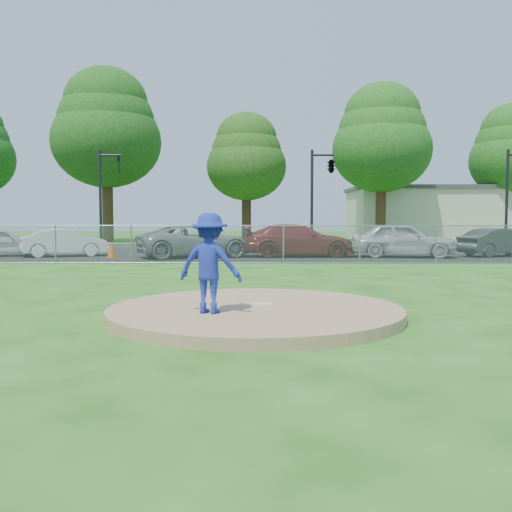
{
  "coord_description": "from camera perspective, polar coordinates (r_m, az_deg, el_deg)",
  "views": [
    {
      "loc": [
        0.1,
        -10.38,
        1.87
      ],
      "look_at": [
        0.0,
        2.0,
        1.0
      ],
      "focal_mm": 40.0,
      "sensor_mm": 36.0,
      "label": 1
    }
  ],
  "objects": [
    {
      "name": "traffic_signal_center",
      "position": [
        32.73,
        7.34,
        8.78
      ],
      "size": [
        1.42,
        2.48,
        5.6
      ],
      "color": "black",
      "rests_on": "ground"
    },
    {
      "name": "parked_car_darkred",
      "position": [
        26.29,
        4.3,
        1.57
      ],
      "size": [
        5.22,
        2.29,
        1.49
      ],
      "primitive_type": "imported",
      "rotation": [
        0.0,
        0.0,
        1.61
      ],
      "color": "maroon",
      "rests_on": "parking_lot"
    },
    {
      "name": "pitcher",
      "position": [
        9.81,
        -4.64,
        -0.72
      ],
      "size": [
        1.24,
        0.92,
        1.72
      ],
      "primitive_type": "imported",
      "rotation": [
        0.0,
        0.0,
        2.87
      ],
      "color": "#1C2C9A",
      "rests_on": "pitchers_mound"
    },
    {
      "name": "chain_link_fence",
      "position": [
        22.41,
        0.21,
        1.15
      ],
      "size": [
        40.0,
        0.06,
        1.5
      ],
      "primitive_type": "cube",
      "color": "gray",
      "rests_on": "ground"
    },
    {
      "name": "commercial_building",
      "position": [
        50.93,
        18.7,
        4.12
      ],
      "size": [
        16.4,
        9.4,
        4.3
      ],
      "color": "beige",
      "rests_on": "ground"
    },
    {
      "name": "traffic_signal_left",
      "position": [
        33.61,
        -14.93,
        6.42
      ],
      "size": [
        1.28,
        0.2,
        5.6
      ],
      "color": "black",
      "rests_on": "ground"
    },
    {
      "name": "ground",
      "position": [
        20.47,
        0.18,
        -1.23
      ],
      "size": [
        120.0,
        120.0,
        0.0
      ],
      "primitive_type": "plane",
      "color": "#1D5813",
      "rests_on": "ground"
    },
    {
      "name": "traffic_signal_right",
      "position": [
        35.36,
        24.17,
        6.08
      ],
      "size": [
        1.28,
        0.2,
        5.6
      ],
      "color": "black",
      "rests_on": "ground"
    },
    {
      "name": "parked_car_pearl",
      "position": [
        26.69,
        14.45,
        1.59
      ],
      "size": [
        4.87,
        2.51,
        1.58
      ],
      "primitive_type": "imported",
      "rotation": [
        0.0,
        0.0,
        1.43
      ],
      "color": "#BABCBF",
      "rests_on": "parking_lot"
    },
    {
      "name": "pitching_rubber",
      "position": [
        10.71,
        -0.08,
        -4.84
      ],
      "size": [
        0.6,
        0.15,
        0.04
      ],
      "primitive_type": "cube",
      "color": "white",
      "rests_on": "pitchers_mound"
    },
    {
      "name": "tree_center",
      "position": [
        44.63,
        -0.97,
        9.92
      ],
      "size": [
        6.16,
        6.16,
        9.84
      ],
      "color": "#351E13",
      "rests_on": "ground"
    },
    {
      "name": "traffic_cone",
      "position": [
        26.2,
        -14.26,
        0.61
      ],
      "size": [
        0.37,
        0.37,
        0.72
      ],
      "primitive_type": "cone",
      "color": "#D95B0B",
      "rests_on": "parking_lot"
    },
    {
      "name": "parked_car_silver",
      "position": [
        29.0,
        -24.19,
        1.29
      ],
      "size": [
        4.18,
        3.03,
        1.32
      ],
      "primitive_type": "imported",
      "rotation": [
        0.0,
        0.0,
        2.0
      ],
      "color": "#BCBCC1",
      "rests_on": "parking_lot"
    },
    {
      "name": "parked_car_gray",
      "position": [
        25.9,
        -6.04,
        1.48
      ],
      "size": [
        5.76,
        4.28,
        1.45
      ],
      "primitive_type": "imported",
      "rotation": [
        0.0,
        0.0,
        1.97
      ],
      "color": "gray",
      "rests_on": "parking_lot"
    },
    {
      "name": "parked_car_white",
      "position": [
        27.83,
        -18.58,
        1.29
      ],
      "size": [
        4.11,
        2.72,
        1.28
      ],
      "primitive_type": "imported",
      "rotation": [
        0.0,
        0.0,
        1.96
      ],
      "color": "white",
      "rests_on": "parking_lot"
    },
    {
      "name": "tree_right",
      "position": [
        43.69,
        12.47,
        11.52
      ],
      "size": [
        7.28,
        7.28,
        11.63
      ],
      "color": "#3B2515",
      "rests_on": "ground"
    },
    {
      "name": "street",
      "position": [
        34.43,
        0.29,
        0.9
      ],
      "size": [
        60.0,
        7.0,
        0.01
      ],
      "primitive_type": "cube",
      "color": "black",
      "rests_on": "ground"
    },
    {
      "name": "pitchers_mound",
      "position": [
        10.53,
        -0.09,
        -5.65
      ],
      "size": [
        5.4,
        5.4,
        0.2
      ],
      "primitive_type": "cylinder",
      "color": "#9D7956",
      "rests_on": "ground"
    },
    {
      "name": "parked_car_charcoal",
      "position": [
        28.8,
        23.21,
        1.28
      ],
      "size": [
        4.19,
        2.69,
        1.3
      ],
      "primitive_type": "imported",
      "rotation": [
        0.0,
        0.0,
        1.93
      ],
      "color": "#29292C",
      "rests_on": "parking_lot"
    },
    {
      "name": "tree_left",
      "position": [
        43.32,
        -14.74,
        12.33
      ],
      "size": [
        7.84,
        7.84,
        12.53
      ],
      "color": "#372714",
      "rests_on": "ground"
    },
    {
      "name": "parking_lot",
      "position": [
        26.95,
        0.25,
        0.04
      ],
      "size": [
        50.0,
        8.0,
        0.01
      ],
      "primitive_type": "cube",
      "color": "black",
      "rests_on": "ground"
    }
  ]
}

